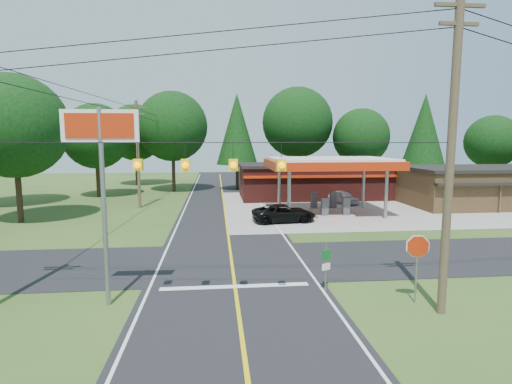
{
  "coord_description": "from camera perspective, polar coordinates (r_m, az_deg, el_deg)",
  "views": [
    {
      "loc": [
        -0.78,
        -20.37,
        6.38
      ],
      "look_at": [
        2.0,
        7.0,
        2.8
      ],
      "focal_mm": 28.0,
      "sensor_mm": 36.0,
      "label": 1
    }
  ],
  "objects": [
    {
      "name": "ground",
      "position": [
        21.36,
        -3.49,
        -9.98
      ],
      "size": [
        120.0,
        120.0,
        0.0
      ],
      "primitive_type": "plane",
      "color": "#2B4B1A",
      "rests_on": "ground"
    },
    {
      "name": "main_highway",
      "position": [
        21.36,
        -3.49,
        -9.95
      ],
      "size": [
        8.0,
        120.0,
        0.02
      ],
      "primitive_type": "cube",
      "color": "black",
      "rests_on": "ground"
    },
    {
      "name": "cross_road",
      "position": [
        21.36,
        -3.49,
        -9.94
      ],
      "size": [
        70.0,
        7.0,
        0.02
      ],
      "primitive_type": "cube",
      "color": "black",
      "rests_on": "ground"
    },
    {
      "name": "lane_center_yellow",
      "position": [
        21.35,
        -3.5,
        -9.91
      ],
      "size": [
        0.15,
        110.0,
        0.0
      ],
      "primitive_type": "cube",
      "color": "yellow",
      "rests_on": "main_highway"
    },
    {
      "name": "gas_canopy",
      "position": [
        34.84,
        10.54,
        3.81
      ],
      "size": [
        10.6,
        7.4,
        4.88
      ],
      "color": "gray",
      "rests_on": "ground"
    },
    {
      "name": "convenience_store",
      "position": [
        44.9,
        8.13,
        1.63
      ],
      "size": [
        16.4,
        7.55,
        3.8
      ],
      "color": "#4E1916",
      "rests_on": "ground"
    },
    {
      "name": "strip_building",
      "position": [
        46.58,
        32.41,
        0.75
      ],
      "size": [
        20.4,
        8.75,
        3.8
      ],
      "color": "#3D2B19",
      "rests_on": "ground"
    },
    {
      "name": "utility_pole_near_right",
      "position": [
        15.73,
        26.07,
        5.12
      ],
      "size": [
        1.8,
        0.3,
        11.5
      ],
      "color": "#473828",
      "rests_on": "ground"
    },
    {
      "name": "utility_pole_far_left",
      "position": [
        39.06,
        -16.52,
        5.38
      ],
      "size": [
        1.8,
        0.3,
        10.0
      ],
      "color": "#473828",
      "rests_on": "ground"
    },
    {
      "name": "utility_pole_north",
      "position": [
        55.69,
        -11.75,
        5.58
      ],
      "size": [
        0.3,
        0.3,
        9.5
      ],
      "color": "#473828",
      "rests_on": "ground"
    },
    {
      "name": "overhead_beacons",
      "position": [
        14.37,
        -6.72,
        6.69
      ],
      "size": [
        17.04,
        2.04,
        1.03
      ],
      "color": "black",
      "rests_on": "ground"
    },
    {
      "name": "treeline_backdrop",
      "position": [
        44.42,
        -3.78,
        8.83
      ],
      "size": [
        70.27,
        51.59,
        13.3
      ],
      "color": "#332316",
      "rests_on": "ground"
    },
    {
      "name": "suv_car",
      "position": [
        31.35,
        4.0,
        -3.06
      ],
      "size": [
        5.49,
        5.49,
        1.38
      ],
      "primitive_type": "imported",
      "rotation": [
        0.0,
        0.0,
        1.69
      ],
      "color": "black",
      "rests_on": "ground"
    },
    {
      "name": "sedan_car",
      "position": [
        41.19,
        12.34,
        -0.75
      ],
      "size": [
        5.0,
        5.0,
        1.3
      ],
      "primitive_type": "imported",
      "rotation": [
        0.0,
        0.0,
        0.4
      ],
      "color": "silver",
      "rests_on": "ground"
    },
    {
      "name": "big_stop_sign",
      "position": [
        15.94,
        -21.21,
        4.6
      ],
      "size": [
        2.83,
        0.21,
        7.6
      ],
      "color": "gray",
      "rests_on": "ground"
    },
    {
      "name": "octagonal_stop_sign",
      "position": [
        16.89,
        22.09,
        -7.9
      ],
      "size": [
        0.94,
        0.21,
        2.76
      ],
      "color": "gray",
      "rests_on": "ground"
    },
    {
      "name": "route_sign_post",
      "position": [
        17.31,
        9.97,
        -9.98
      ],
      "size": [
        0.4,
        0.21,
        2.09
      ],
      "color": "gray",
      "rests_on": "ground"
    }
  ]
}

